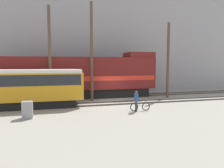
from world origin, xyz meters
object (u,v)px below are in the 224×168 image
Objects in this scene: freight_locomotive at (78,77)px; utility_pole_left at (50,55)px; utility_pole_center at (92,52)px; signal_box at (27,110)px; bicycle at (140,107)px; utility_pole_right at (168,61)px; streetcar at (19,86)px; person at (136,99)px.

freight_locomotive is 1.89× the size of utility_pole_left.
utility_pole_left is 4.09m from utility_pole_center.
signal_box is at bearing -104.10° from utility_pole_left.
freight_locomotive is 10.39× the size of bicycle.
freight_locomotive is at bearing 167.16° from utility_pole_right.
streetcar is 15.61m from utility_pole_right.
utility_pole_right is (8.64, 0.00, -0.81)m from utility_pole_center.
utility_pole_center is (-2.50, 6.01, 3.96)m from person.
bicycle is at bearing -20.85° from streetcar.
bicycle is at bearing -63.41° from freight_locomotive.
bicycle is at bearing -134.33° from utility_pole_right.
person is (3.65, -8.24, -1.37)m from freight_locomotive.
streetcar is 10.33m from bicycle.
streetcar is (-5.50, -4.46, -0.50)m from freight_locomotive.
utility_pole_left is at bearing 75.90° from signal_box.
person is (-0.40, -0.15, 0.67)m from bicycle.
freight_locomotive is at bearing 113.88° from person.
utility_pole_center is (6.64, 2.23, 3.09)m from streetcar.
person is at bearing -22.48° from streetcar.
utility_pole_right is at bearing 8.30° from streetcar.
utility_pole_center is at bearing -62.81° from freight_locomotive.
utility_pole_center is at bearing 112.61° from person.
streetcar is at bearing -140.94° from freight_locomotive.
person is at bearing -42.40° from utility_pole_left.
bicycle is 10.10m from utility_pole_left.
person is at bearing -66.12° from freight_locomotive.
bicycle is at bearing 20.13° from person.
freight_locomotive is 14.69× the size of signal_box.
utility_pole_center is (-2.91, 5.87, 4.63)m from bicycle.
utility_pole_center reaches higher than utility_pole_right.
person reaches higher than bicycle.
bicycle is at bearing -40.01° from utility_pole_left.
streetcar is at bearing 157.52° from person.
utility_pole_right reaches higher than person.
freight_locomotive reaches higher than signal_box.
streetcar is 1.14× the size of utility_pole_left.
freight_locomotive is 9.28m from bicycle.
streetcar is at bearing 105.02° from signal_box.
utility_pole_right is at bearing 0.00° from utility_pole_left.
utility_pole_left reaches higher than freight_locomotive.
freight_locomotive reaches higher than bicycle.
utility_pole_right is (6.13, 6.01, 3.15)m from person.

